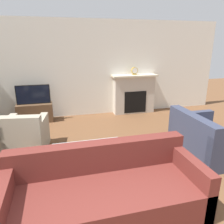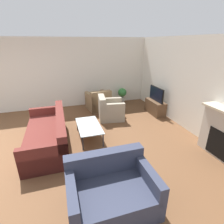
{
  "view_description": "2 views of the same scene",
  "coord_description": "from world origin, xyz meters",
  "px_view_note": "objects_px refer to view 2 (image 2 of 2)",
  "views": [
    {
      "loc": [
        -0.56,
        -1.15,
        2.07
      ],
      "look_at": [
        0.5,
        2.89,
        0.74
      ],
      "focal_mm": 35.0,
      "sensor_mm": 36.0,
      "label": 1
    },
    {
      "loc": [
        4.21,
        1.46,
        2.54
      ],
      "look_at": [
        0.24,
        2.7,
        0.85
      ],
      "focal_mm": 28.0,
      "sensor_mm": 36.0,
      "label": 2
    }
  ],
  "objects_px": {
    "coffee_table": "(89,126)",
    "potted_plant": "(122,94)",
    "couch_loveseat": "(111,191)",
    "tv": "(156,94)",
    "couch_sectional": "(49,135)",
    "armchair_accent": "(110,111)",
    "armchair_by_window": "(98,102)"
  },
  "relations": [
    {
      "from": "tv",
      "to": "coffee_table",
      "type": "xyz_separation_m",
      "value": [
        1.05,
        -2.69,
        -0.4
      ]
    },
    {
      "from": "coffee_table",
      "to": "potted_plant",
      "type": "bearing_deg",
      "value": 142.74
    },
    {
      "from": "couch_sectional",
      "to": "armchair_accent",
      "type": "bearing_deg",
      "value": 119.67
    },
    {
      "from": "couch_loveseat",
      "to": "coffee_table",
      "type": "bearing_deg",
      "value": 88.59
    },
    {
      "from": "tv",
      "to": "couch_loveseat",
      "type": "xyz_separation_m",
      "value": [
        3.32,
        -2.75,
        -0.47
      ]
    },
    {
      "from": "coffee_table",
      "to": "armchair_accent",
      "type": "bearing_deg",
      "value": 139.61
    },
    {
      "from": "armchair_by_window",
      "to": "potted_plant",
      "type": "distance_m",
      "value": 1.24
    },
    {
      "from": "coffee_table",
      "to": "couch_sectional",
      "type": "bearing_deg",
      "value": -87.97
    },
    {
      "from": "armchair_by_window",
      "to": "armchair_accent",
      "type": "relative_size",
      "value": 1.03
    },
    {
      "from": "tv",
      "to": "armchair_by_window",
      "type": "distance_m",
      "value": 2.25
    },
    {
      "from": "couch_sectional",
      "to": "coffee_table",
      "type": "bearing_deg",
      "value": 92.03
    },
    {
      "from": "armchair_by_window",
      "to": "potted_plant",
      "type": "height_order",
      "value": "armchair_by_window"
    },
    {
      "from": "tv",
      "to": "couch_sectional",
      "type": "relative_size",
      "value": 0.36
    },
    {
      "from": "coffee_table",
      "to": "potted_plant",
      "type": "height_order",
      "value": "potted_plant"
    },
    {
      "from": "armchair_accent",
      "to": "tv",
      "type": "bearing_deg",
      "value": -83.03
    },
    {
      "from": "couch_sectional",
      "to": "armchair_by_window",
      "type": "bearing_deg",
      "value": 139.62
    },
    {
      "from": "couch_sectional",
      "to": "armchair_accent",
      "type": "relative_size",
      "value": 2.54
    },
    {
      "from": "couch_loveseat",
      "to": "coffee_table",
      "type": "xyz_separation_m",
      "value": [
        -2.27,
        0.06,
        0.07
      ]
    },
    {
      "from": "couch_loveseat",
      "to": "armchair_accent",
      "type": "relative_size",
      "value": 1.46
    },
    {
      "from": "armchair_accent",
      "to": "coffee_table",
      "type": "bearing_deg",
      "value": 148.42
    },
    {
      "from": "couch_loveseat",
      "to": "tv",
      "type": "bearing_deg",
      "value": 50.36
    },
    {
      "from": "couch_sectional",
      "to": "couch_loveseat",
      "type": "height_order",
      "value": "same"
    },
    {
      "from": "couch_sectional",
      "to": "couch_loveseat",
      "type": "bearing_deg",
      "value": 24.28
    },
    {
      "from": "tv",
      "to": "couch_sectional",
      "type": "bearing_deg",
      "value": -73.91
    },
    {
      "from": "couch_sectional",
      "to": "couch_loveseat",
      "type": "xyz_separation_m",
      "value": [
        2.23,
        1.01,
        0.0
      ]
    },
    {
      "from": "couch_sectional",
      "to": "coffee_table",
      "type": "height_order",
      "value": "couch_sectional"
    },
    {
      "from": "armchair_accent",
      "to": "coffee_table",
      "type": "xyz_separation_m",
      "value": [
        1.1,
        -0.94,
        0.06
      ]
    },
    {
      "from": "couch_loveseat",
      "to": "armchair_accent",
      "type": "bearing_deg",
      "value": 73.59
    },
    {
      "from": "couch_sectional",
      "to": "coffee_table",
      "type": "relative_size",
      "value": 2.01
    },
    {
      "from": "tv",
      "to": "couch_sectional",
      "type": "distance_m",
      "value": 3.94
    },
    {
      "from": "tv",
      "to": "coffee_table",
      "type": "bearing_deg",
      "value": -68.77
    },
    {
      "from": "couch_sectional",
      "to": "potted_plant",
      "type": "height_order",
      "value": "couch_sectional"
    }
  ]
}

